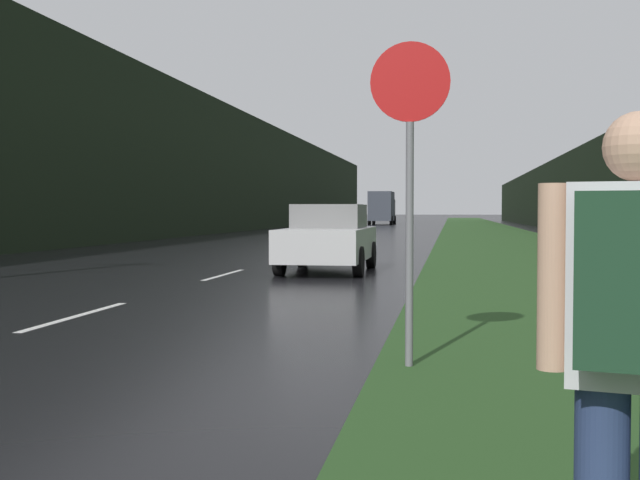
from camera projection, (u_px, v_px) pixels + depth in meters
grass_verge at (498, 239)px, 40.15m from camera, size 6.00×240.00×0.02m
lane_stripe_b at (77, 316)px, 10.69m from camera, size 0.12×3.00×0.01m
lane_stripe_c at (224, 275)px, 17.59m from camera, size 0.12×3.00×0.01m
lane_stripe_d at (288, 257)px, 24.49m from camera, size 0.12×3.00×0.01m
lane_stripe_e at (324, 247)px, 31.39m from camera, size 0.12×3.00×0.01m
treeline_far_side at (218, 169)px, 52.70m from camera, size 2.00×140.00×8.27m
treeline_near_side at (589, 191)px, 48.95m from camera, size 2.00×140.00×5.18m
stop_sign at (410, 167)px, 7.08m from camera, size 0.71×0.07×2.90m
hitchhiker_with_backpack at (636, 352)px, 2.40m from camera, size 0.58×0.48×1.71m
car_passing_near at (329, 238)px, 18.51m from camera, size 1.91×4.36×1.55m
delivery_truck at (382, 207)px, 82.24m from camera, size 2.48×7.06×3.35m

